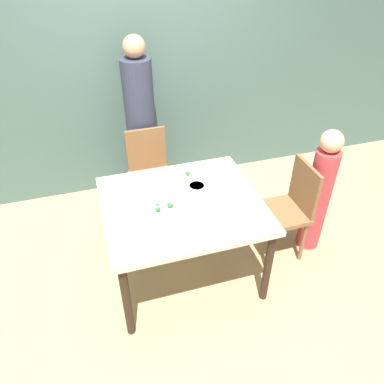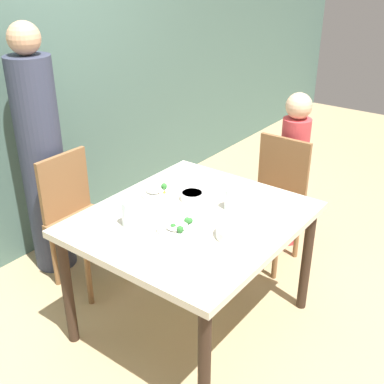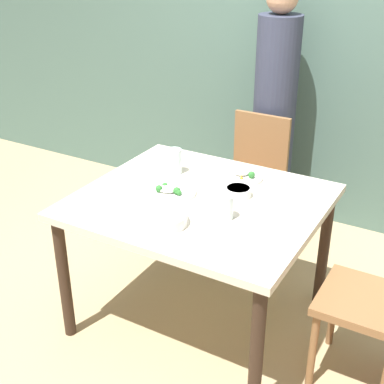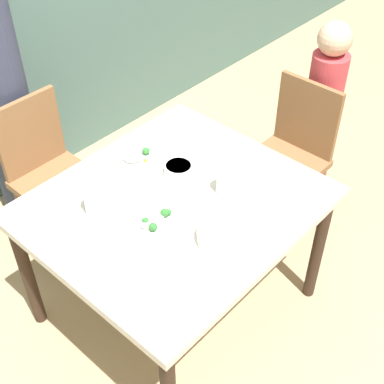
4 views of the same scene
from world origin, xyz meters
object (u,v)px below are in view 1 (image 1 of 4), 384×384
Objects in this scene: chair_adult_spot at (150,172)px; person_adult at (141,129)px; glass_water_tall at (213,201)px; person_child at (319,194)px; plate_rice_adult at (182,176)px; chair_child_spot at (288,207)px; bowl_curry at (191,227)px.

chair_adult_spot is 0.53× the size of person_adult.
chair_adult_spot is 1.07m from glass_water_tall.
chair_adult_spot is 0.44m from person_adult.
person_child reaches higher than glass_water_tall.
glass_water_tall is (0.28, -0.99, 0.31)m from chair_adult_spot.
plate_rice_adult is (0.17, -0.86, -0.04)m from person_adult.
chair_child_spot reaches higher than bowl_curry.
person_adult is (-1.02, 1.20, 0.30)m from chair_child_spot.
person_child is at bearing -42.80° from person_adult.
bowl_curry is (-0.96, -0.30, 0.28)m from chair_child_spot.
person_adult is 13.99× the size of glass_water_tall.
person_child is at bearing 13.51° from bowl_curry.
chair_child_spot is 0.53× the size of person_adult.
person_adult is at bearing 137.20° from person_child.
chair_adult_spot is at bearing 107.34° from plate_rice_adult.
person_adult reaches higher than person_child.
bowl_curry is at bearing -87.25° from chair_adult_spot.
plate_rice_adult is at bearing -111.61° from chair_child_spot.
plate_rice_adult is at bearing 163.35° from person_child.
chair_adult_spot is 1.56m from person_child.
chair_child_spot is at bearing -40.89° from chair_adult_spot.
plate_rice_adult is (0.17, -0.54, 0.27)m from chair_adult_spot.
chair_child_spot is (1.02, -0.88, 0.00)m from chair_adult_spot.
chair_adult_spot reaches higher than plate_rice_adult.
plate_rice_adult is at bearing 79.80° from bowl_curry.
person_child is 9.77× the size of glass_water_tall.
glass_water_tall reaches higher than bowl_curry.
chair_adult_spot is at bearing -130.89° from chair_child_spot.
person_child reaches higher than plate_rice_adult.
bowl_curry is (-1.23, -0.30, 0.20)m from person_child.
bowl_curry is at bearing -100.20° from plate_rice_adult.
bowl_curry is 0.64m from plate_rice_adult.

